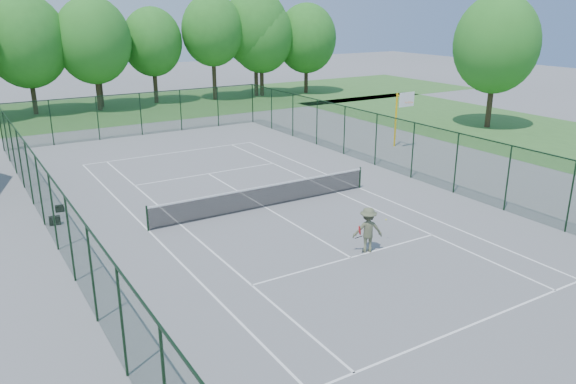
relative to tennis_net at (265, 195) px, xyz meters
name	(u,v)px	position (x,y,z in m)	size (l,w,h in m)	color
ground	(265,207)	(0.00, 0.00, -0.58)	(140.00, 140.00, 0.00)	gray
grass_far	(100,110)	(0.00, 30.00, -0.57)	(80.00, 16.00, 0.01)	#407632
grass_side	(525,133)	(24.00, 4.00, -0.57)	(14.00, 40.00, 0.01)	#407632
court_lines	(265,207)	(0.00, 0.00, -0.57)	(11.05, 23.85, 0.01)	white
tennis_net	(265,195)	(0.00, 0.00, 0.00)	(11.08, 0.08, 1.10)	black
fence_enclosure	(265,175)	(0.00, 0.00, 0.98)	(18.05, 36.05, 3.02)	#16381D
tree_line_far	(93,41)	(0.00, 30.00, 5.42)	(39.40, 6.40, 9.70)	#3C2E1D
basketball_goal	(402,109)	(13.11, 5.43, 1.99)	(1.20, 1.43, 3.65)	yellow
tree_side	(496,44)	(23.38, 6.90, 5.59)	(6.17, 6.17, 9.77)	#3C2E1D
sports_bag_a	(55,221)	(-8.62, 2.77, -0.40)	(0.45, 0.27, 0.36)	black
sports_bag_b	(60,209)	(-8.14, 4.33, -0.43)	(0.38, 0.23, 0.29)	black
tennis_player	(368,230)	(0.86, -6.26, 0.29)	(2.13, 1.05, 1.74)	#575D41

